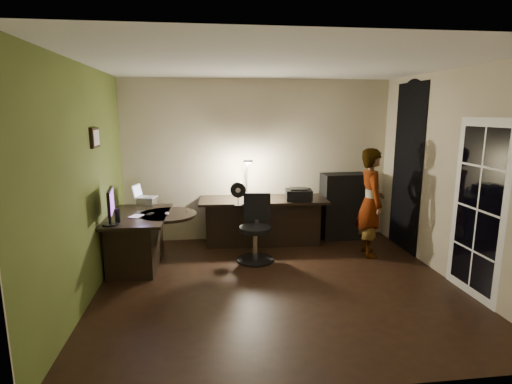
{
  "coord_description": "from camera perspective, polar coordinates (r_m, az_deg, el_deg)",
  "views": [
    {
      "loc": [
        -0.87,
        -4.68,
        2.15
      ],
      "look_at": [
        -0.15,
        1.05,
        1.0
      ],
      "focal_mm": 28.0,
      "sensor_mm": 36.0,
      "label": 1
    }
  ],
  "objects": [
    {
      "name": "desk_fan",
      "position": [
        5.95,
        -2.59,
        -0.27
      ],
      "size": [
        0.24,
        0.14,
        0.36
      ],
      "primitive_type": "cube",
      "rotation": [
        0.0,
        0.0,
        -0.05
      ],
      "color": "black",
      "rests_on": "desk_right"
    },
    {
      "name": "french_door",
      "position": [
        5.28,
        29.11,
        -2.22
      ],
      "size": [
        0.02,
        0.92,
        2.1
      ],
      "primitive_type": "cube",
      "color": "white",
      "rests_on": "floor"
    },
    {
      "name": "speaker",
      "position": [
        5.45,
        -19.16,
        -3.17
      ],
      "size": [
        0.07,
        0.07,
        0.18
      ],
      "primitive_type": "cylinder",
      "rotation": [
        0.0,
        0.0,
        0.06
      ],
      "color": "black",
      "rests_on": "desk_left"
    },
    {
      "name": "mouse",
      "position": [
        5.68,
        -12.61,
        -3.0
      ],
      "size": [
        0.07,
        0.09,
        0.03
      ],
      "primitive_type": "ellipsoid",
      "rotation": [
        0.0,
        0.0,
        0.11
      ],
      "color": "silver",
      "rests_on": "desk_left"
    },
    {
      "name": "desk_lamp",
      "position": [
        6.62,
        -1.35,
        2.29
      ],
      "size": [
        0.24,
        0.34,
        0.67
      ],
      "primitive_type": "cube",
      "rotation": [
        0.0,
        0.0,
        -0.29
      ],
      "color": "black",
      "rests_on": "desk_right"
    },
    {
      "name": "floor",
      "position": [
        5.22,
        3.15,
        -13.13
      ],
      "size": [
        4.5,
        4.0,
        0.01
      ],
      "primitive_type": "cube",
      "color": "black",
      "rests_on": "ground"
    },
    {
      "name": "wall_front",
      "position": [
        2.92,
        10.47,
        -4.86
      ],
      "size": [
        4.5,
        0.01,
        2.7
      ],
      "primitive_type": "cube",
      "color": "#B5AA8A",
      "rests_on": "floor"
    },
    {
      "name": "wall_right",
      "position": [
        5.68,
        26.32,
        1.99
      ],
      "size": [
        0.01,
        4.0,
        2.7
      ],
      "primitive_type": "cube",
      "color": "#B5AA8A",
      "rests_on": "floor"
    },
    {
      "name": "ceiling",
      "position": [
        4.79,
        3.52,
        17.9
      ],
      "size": [
        4.5,
        4.0,
        0.01
      ],
      "primitive_type": "cube",
      "color": "silver",
      "rests_on": "floor"
    },
    {
      "name": "printer",
      "position": [
        6.41,
        6.12,
        -0.28
      ],
      "size": [
        0.44,
        0.36,
        0.18
      ],
      "primitive_type": "cube",
      "rotation": [
        0.0,
        0.0,
        -0.11
      ],
      "color": "black",
      "rests_on": "desk_right"
    },
    {
      "name": "phone",
      "position": [
        5.76,
        -14.9,
        -3.03
      ],
      "size": [
        0.11,
        0.14,
        0.01
      ],
      "primitive_type": "cube",
      "rotation": [
        0.0,
        0.0,
        -0.4
      ],
      "color": "black",
      "rests_on": "desk_left"
    },
    {
      "name": "wall_back",
      "position": [
        6.78,
        0.25,
        4.5
      ],
      "size": [
        4.5,
        0.01,
        2.7
      ],
      "primitive_type": "cube",
      "color": "#B5AA8A",
      "rests_on": "floor"
    },
    {
      "name": "laptop_stand",
      "position": [
        6.37,
        -15.32,
        -1.25
      ],
      "size": [
        0.3,
        0.27,
        0.11
      ],
      "primitive_type": "cube",
      "rotation": [
        0.0,
        0.0,
        -0.25
      ],
      "color": "silver",
      "rests_on": "desk_left"
    },
    {
      "name": "office_chair",
      "position": [
        5.83,
        -0.12,
        -5.28
      ],
      "size": [
        0.67,
        0.67,
        0.98
      ],
      "primitive_type": "cube",
      "rotation": [
        0.0,
        0.0,
        -0.26
      ],
      "color": "black",
      "rests_on": "floor"
    },
    {
      "name": "arched_doorway",
      "position": [
        6.66,
        20.79,
        3.2
      ],
      "size": [
        0.01,
        0.9,
        2.6
      ],
      "primitive_type": "cube",
      "color": "black",
      "rests_on": "floor"
    },
    {
      "name": "person",
      "position": [
        6.25,
        16.08,
        -1.47
      ],
      "size": [
        0.45,
        0.62,
        1.64
      ],
      "primitive_type": "imported",
      "rotation": [
        0.0,
        0.0,
        1.47
      ],
      "color": "#D8A88C",
      "rests_on": "floor"
    },
    {
      "name": "notepad",
      "position": [
        5.68,
        -16.76,
        -3.33
      ],
      "size": [
        0.21,
        0.24,
        0.01
      ],
      "primitive_type": "cube",
      "rotation": [
        0.0,
        0.0,
        -0.38
      ],
      "color": "silver",
      "rests_on": "desk_left"
    },
    {
      "name": "desk_left",
      "position": [
        5.9,
        -16.3,
        -6.67
      ],
      "size": [
        0.85,
        1.34,
        0.76
      ],
      "primitive_type": "cube",
      "rotation": [
        0.0,
        0.0,
        -0.03
      ],
      "color": "black",
      "rests_on": "floor"
    },
    {
      "name": "pen",
      "position": [
        5.82,
        -9.82,
        -2.65
      ],
      "size": [
        0.01,
        0.14,
        0.01
      ],
      "primitive_type": "cube",
      "rotation": [
        0.0,
        0.0,
        0.02
      ],
      "color": "black",
      "rests_on": "desk_left"
    },
    {
      "name": "desk_right",
      "position": [
        6.59,
        1.0,
        -4.25
      ],
      "size": [
        2.09,
        0.82,
        0.77
      ],
      "primitive_type": "cube",
      "rotation": [
        0.0,
        0.0,
        -0.05
      ],
      "color": "black",
      "rests_on": "floor"
    },
    {
      "name": "framed_picture",
      "position": [
        5.31,
        -22.07,
        7.21
      ],
      "size": [
        0.04,
        0.3,
        0.25
      ],
      "primitive_type": "cube",
      "color": "black",
      "rests_on": "wall_left"
    },
    {
      "name": "monitor",
      "position": [
        5.34,
        -20.2,
        -2.68
      ],
      "size": [
        0.17,
        0.51,
        0.33
      ],
      "primitive_type": "cube",
      "rotation": [
        0.0,
        0.0,
        0.14
      ],
      "color": "black",
      "rests_on": "desk_left"
    },
    {
      "name": "headphones",
      "position": [
        6.68,
        6.79,
        -0.21
      ],
      "size": [
        0.21,
        0.13,
        0.09
      ],
      "primitive_type": "cube",
      "rotation": [
        0.0,
        0.0,
        0.25
      ],
      "color": "navy",
      "rests_on": "desk_right"
    },
    {
      "name": "laptop",
      "position": [
        6.34,
        -15.39,
        0.13
      ],
      "size": [
        0.36,
        0.35,
        0.2
      ],
      "primitive_type": "cube",
      "rotation": [
        0.0,
        0.0,
        -0.29
      ],
      "color": "silver",
      "rests_on": "laptop_stand"
    },
    {
      "name": "cabinet",
      "position": [
        7.04,
        12.37,
        -1.98
      ],
      "size": [
        0.77,
        0.42,
        1.13
      ],
      "primitive_type": "cube",
      "rotation": [
        0.0,
        0.0,
        0.05
      ],
      "color": "black",
      "rests_on": "floor"
    },
    {
      "name": "green_wall_overlay",
      "position": [
        4.94,
        -23.17,
        1.02
      ],
      "size": [
        0.0,
        4.0,
        2.7
      ],
      "primitive_type": "cube",
      "color": "#4E5E24",
      "rests_on": "floor"
    },
    {
      "name": "wall_left",
      "position": [
        4.94,
        -23.34,
        1.02
      ],
      "size": [
        0.01,
        4.0,
        2.7
      ],
      "primitive_type": "cube",
      "color": "#B5AA8A",
      "rests_on": "floor"
    }
  ]
}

